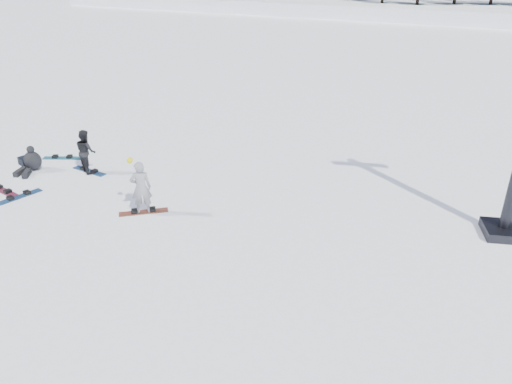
% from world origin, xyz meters
% --- Properties ---
extents(ground, '(420.00, 420.00, 0.00)m').
position_xyz_m(ground, '(0.00, 0.00, 0.00)').
color(ground, white).
rests_on(ground, ground).
extents(alpine_backdrop, '(412.50, 227.00, 53.20)m').
position_xyz_m(alpine_backdrop, '(-11.72, 189.17, -13.97)').
color(alpine_backdrop, white).
rests_on(alpine_backdrop, ground).
extents(snowboarder_woman, '(0.74, 0.69, 1.85)m').
position_xyz_m(snowboarder_woman, '(2.14, 0.74, 0.86)').
color(snowboarder_woman, gray).
rests_on(snowboarder_woman, ground).
extents(snowboarder_man, '(0.96, 0.89, 1.59)m').
position_xyz_m(snowboarder_man, '(-1.59, 2.53, 0.80)').
color(snowboarder_man, black).
rests_on(snowboarder_man, ground).
extents(seated_rider, '(0.85, 1.23, 0.94)m').
position_xyz_m(seated_rider, '(-3.53, 1.74, 0.36)').
color(seated_rider, black).
rests_on(seated_rider, ground).
extents(gear_bag, '(0.52, 0.42, 0.30)m').
position_xyz_m(gear_bag, '(-4.23, 2.00, 0.15)').
color(gear_bag, black).
rests_on(gear_bag, ground).
extents(snowboard_woman, '(1.36, 1.13, 0.03)m').
position_xyz_m(snowboard_woman, '(2.14, 0.75, 0.01)').
color(snowboard_woman, '#943B20').
rests_on(snowboard_woman, ground).
extents(snowboard_man, '(1.52, 0.47, 0.03)m').
position_xyz_m(snowboard_man, '(-1.59, 2.53, 0.01)').
color(snowboard_man, navy).
rests_on(snowboard_man, ground).
extents(snowboard_loose_c, '(1.49, 0.85, 0.03)m').
position_xyz_m(snowboard_loose_c, '(-3.41, 3.08, 0.01)').
color(snowboard_loose_c, teal).
rests_on(snowboard_loose_c, ground).
extents(snowboard_loose_b, '(1.53, 0.58, 0.03)m').
position_xyz_m(snowboard_loose_b, '(-3.07, 0.02, 0.01)').
color(snowboard_loose_b, maroon).
rests_on(snowboard_loose_b, ground).
extents(snowboard_loose_a, '(0.69, 1.52, 0.03)m').
position_xyz_m(snowboard_loose_a, '(-2.23, -0.10, 0.01)').
color(snowboard_loose_a, navy).
rests_on(snowboard_loose_a, ground).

